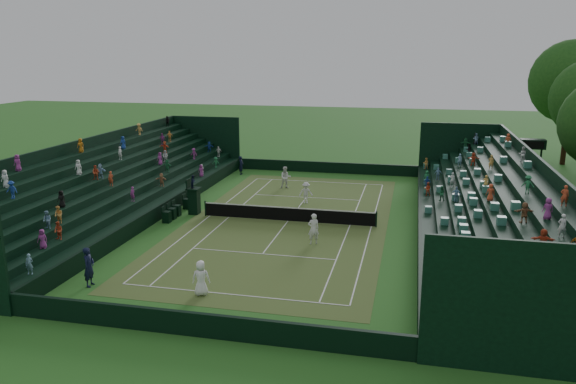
{
  "coord_description": "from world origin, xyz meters",
  "views": [
    {
      "loc": [
        7.85,
        -34.69,
        10.88
      ],
      "look_at": [
        0.0,
        0.0,
        2.0
      ],
      "focal_mm": 35.0,
      "sensor_mm": 36.0,
      "label": 1
    }
  ],
  "objects_px": {
    "player_near_east": "(313,229)",
    "player_far_east": "(306,193)",
    "umpire_chair": "(194,197)",
    "player_near_west": "(201,278)",
    "tennis_net": "(288,214)",
    "player_far_west": "(286,177)"
  },
  "relations": [
    {
      "from": "umpire_chair",
      "to": "player_far_east",
      "type": "distance_m",
      "value": 8.31
    },
    {
      "from": "player_near_east",
      "to": "player_far_east",
      "type": "relative_size",
      "value": 1.15
    },
    {
      "from": "tennis_net",
      "to": "player_far_east",
      "type": "distance_m",
      "value": 4.8
    },
    {
      "from": "player_near_west",
      "to": "player_far_east",
      "type": "height_order",
      "value": "player_near_west"
    },
    {
      "from": "player_near_east",
      "to": "tennis_net",
      "type": "bearing_deg",
      "value": -83.73
    },
    {
      "from": "player_near_east",
      "to": "player_far_west",
      "type": "height_order",
      "value": "player_near_east"
    },
    {
      "from": "tennis_net",
      "to": "player_far_east",
      "type": "height_order",
      "value": "player_far_east"
    },
    {
      "from": "tennis_net",
      "to": "umpire_chair",
      "type": "bearing_deg",
      "value": 177.28
    },
    {
      "from": "player_far_west",
      "to": "player_far_east",
      "type": "bearing_deg",
      "value": -76.63
    },
    {
      "from": "tennis_net",
      "to": "player_far_east",
      "type": "bearing_deg",
      "value": 86.72
    },
    {
      "from": "player_near_west",
      "to": "player_far_west",
      "type": "height_order",
      "value": "player_far_west"
    },
    {
      "from": "player_near_west",
      "to": "player_far_west",
      "type": "relative_size",
      "value": 0.92
    },
    {
      "from": "tennis_net",
      "to": "player_near_east",
      "type": "height_order",
      "value": "player_near_east"
    },
    {
      "from": "umpire_chair",
      "to": "player_far_east",
      "type": "height_order",
      "value": "umpire_chair"
    },
    {
      "from": "player_near_east",
      "to": "player_far_east",
      "type": "distance_m",
      "value": 9.12
    },
    {
      "from": "umpire_chair",
      "to": "player_near_west",
      "type": "relative_size",
      "value": 1.65
    },
    {
      "from": "player_far_east",
      "to": "player_far_west",
      "type": "bearing_deg",
      "value": 103.45
    },
    {
      "from": "player_near_east",
      "to": "player_far_east",
      "type": "xyz_separation_m",
      "value": [
        -2.16,
        8.86,
        -0.12
      ]
    },
    {
      "from": "player_far_east",
      "to": "player_near_east",
      "type": "bearing_deg",
      "value": -93.51
    },
    {
      "from": "tennis_net",
      "to": "player_near_east",
      "type": "relative_size",
      "value": 6.33
    },
    {
      "from": "player_far_west",
      "to": "tennis_net",
      "type": "bearing_deg",
      "value": -93.36
    },
    {
      "from": "tennis_net",
      "to": "player_near_west",
      "type": "height_order",
      "value": "player_near_west"
    }
  ]
}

